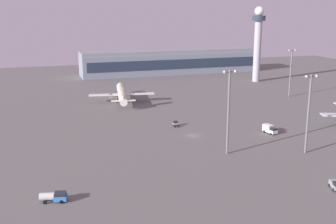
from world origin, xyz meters
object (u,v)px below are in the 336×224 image
object	(u,v)px
apron_light_central	(309,109)
airplane_mid_apron	(122,94)
apron_light_west	(291,70)
apron_light_east	(229,107)
control_tower	(258,39)
pushback_tug	(175,123)
catering_truck	(270,129)
fuel_truck	(54,196)
baggage_tractor	(336,185)

from	to	relation	value
apron_light_central	airplane_mid_apron	bearing A→B (deg)	113.61
apron_light_central	apron_light_west	bearing A→B (deg)	59.36
airplane_mid_apron	apron_light_east	world-z (taller)	apron_light_east
control_tower	apron_light_central	xyz separation A→B (m)	(-52.34, -123.00, -11.68)
apron_light_central	apron_light_west	xyz separation A→B (m)	(45.60, 76.97, -0.37)
pushback_tug	apron_light_west	distance (m)	83.54
catering_truck	fuel_truck	bearing A→B (deg)	11.15
airplane_mid_apron	baggage_tractor	xyz separation A→B (m)	(30.00, -116.64, -2.77)
control_tower	catering_truck	xyz separation A→B (m)	(-51.71, -100.87, -24.43)
fuel_truck	apron_light_east	size ratio (longest dim) A/B	0.25
pushback_tug	fuel_truck	bearing A→B (deg)	-132.00
control_tower	airplane_mid_apron	xyz separation A→B (m)	(-92.02, -32.23, -22.05)
apron_light_central	apron_light_west	world-z (taller)	apron_light_central
pushback_tug	fuel_truck	xyz separation A→B (m)	(-48.52, -52.81, 0.30)
catering_truck	pushback_tug	bearing A→B (deg)	-45.31
control_tower	baggage_tractor	distance (m)	163.18
catering_truck	fuel_truck	xyz separation A→B (m)	(-78.19, -33.20, -0.21)
baggage_tractor	fuel_truck	distance (m)	69.47
control_tower	baggage_tractor	bearing A→B (deg)	-112.62
catering_truck	apron_light_west	bearing A→B (deg)	-141.21
airplane_mid_apron	apron_light_west	bearing A→B (deg)	0.27
catering_truck	fuel_truck	distance (m)	84.95
baggage_tractor	apron_light_central	size ratio (longest dim) A/B	0.18
catering_truck	apron_light_central	world-z (taller)	apron_light_central
control_tower	airplane_mid_apron	size ratio (longest dim) A/B	1.12
apron_light_central	apron_light_east	world-z (taller)	apron_light_east
control_tower	fuel_truck	size ratio (longest dim) A/B	6.87
fuel_truck	airplane_mid_apron	bearing A→B (deg)	172.64
control_tower	baggage_tractor	xyz separation A→B (m)	(-62.03, -148.88, -24.83)
baggage_tractor	apron_light_west	size ratio (longest dim) A/B	0.19
apron_light_east	control_tower	bearing A→B (deg)	56.70
pushback_tug	apron_light_central	bearing A→B (deg)	-54.59
airplane_mid_apron	catering_truck	size ratio (longest dim) A/B	6.76
airplane_mid_apron	apron_light_east	distance (m)	86.04
apron_light_central	apron_light_east	xyz separation A→B (m)	(-23.92, 6.93, 0.78)
control_tower	catering_truck	world-z (taller)	control_tower
fuel_truck	apron_light_central	size ratio (longest dim) A/B	0.26
apron_light_west	fuel_truck	bearing A→B (deg)	-144.44
catering_truck	pushback_tug	size ratio (longest dim) A/B	1.94
control_tower	apron_light_east	xyz separation A→B (m)	(-76.25, -116.07, -10.89)
control_tower	fuel_truck	world-z (taller)	control_tower
control_tower	pushback_tug	size ratio (longest dim) A/B	14.70
baggage_tractor	fuel_truck	xyz separation A→B (m)	(-67.87, 14.80, 0.19)
pushback_tug	apron_light_east	world-z (taller)	apron_light_east
apron_light_west	apron_light_east	xyz separation A→B (m)	(-69.52, -70.04, 1.15)
apron_light_central	apron_light_east	size ratio (longest dim) A/B	0.94
apron_light_west	apron_light_east	distance (m)	98.69
baggage_tractor	apron_light_west	world-z (taller)	apron_light_west
catering_truck	apron_light_east	xyz separation A→B (m)	(-24.55, -15.20, 13.53)
airplane_mid_apron	catering_truck	world-z (taller)	airplane_mid_apron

